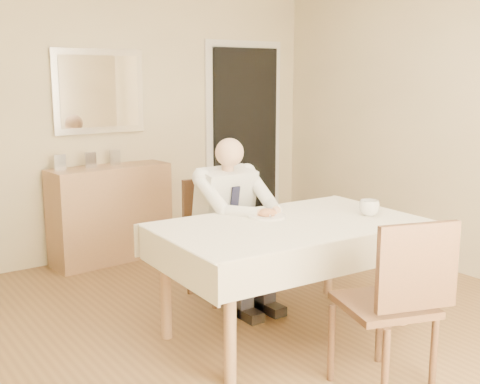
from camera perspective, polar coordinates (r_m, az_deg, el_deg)
room at (r=3.57m, az=3.25°, el=4.64°), size 5.00×5.02×2.60m
doorway at (r=6.49m, az=0.44°, el=4.88°), size 0.96×0.07×2.10m
mirror at (r=5.67m, az=-13.20°, el=9.27°), size 0.86×0.04×0.76m
dining_table at (r=3.96m, az=4.66°, el=-4.07°), size 1.76×1.09×0.75m
chair_far at (r=4.68m, az=-2.30°, el=-3.63°), size 0.47×0.47×0.91m
chair_near at (r=3.34m, az=14.70°, el=-9.48°), size 0.58×0.59×0.97m
seated_man at (r=4.41m, az=-0.28°, el=-2.15°), size 0.48×0.72×1.24m
plate at (r=4.06m, az=2.55°, el=-2.29°), size 0.26×0.26×0.02m
food at (r=4.06m, az=2.55°, el=-1.99°), size 0.14×0.14×0.06m
knife at (r=4.04m, az=3.52°, el=-2.14°), size 0.01×0.13×0.01m
fork at (r=3.99m, az=2.62°, el=-2.29°), size 0.01×0.13×0.01m
coffee_mug at (r=4.19m, az=12.15°, el=-1.49°), size 0.18×0.18×0.11m
sideboard at (r=5.67m, az=-12.14°, el=-2.01°), size 1.13×0.47×0.88m
photo_frame_left at (r=5.44m, az=-16.70°, el=2.69°), size 0.10×0.02×0.14m
photo_frame_center at (r=5.53m, az=-13.98°, el=2.96°), size 0.10×0.02×0.14m
photo_frame_right at (r=5.65m, az=-11.78°, el=3.22°), size 0.10×0.02×0.14m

